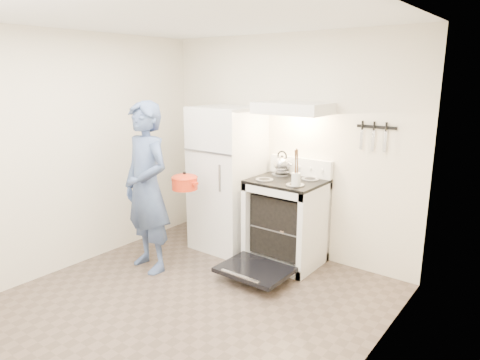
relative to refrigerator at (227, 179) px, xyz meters
The scene contains 15 objects.
floor 1.78m from the refrigerator, 68.20° to the right, with size 3.60×3.60×0.00m, color brown.
back_wall 0.79m from the refrigerator, 31.11° to the left, with size 3.20×0.02×2.50m, color beige.
refrigerator is the anchor object (origin of this frame).
stove_body 0.90m from the refrigerator, ahead, with size 0.76×0.65×0.92m, color white.
cooktop 0.81m from the refrigerator, ahead, with size 0.76×0.65×0.03m, color black.
backsplash 0.89m from the refrigerator, 20.94° to the left, with size 0.76×0.07×0.20m, color white.
oven_door 1.23m from the refrigerator, 35.13° to the right, with size 0.70×0.54×0.04m, color black.
oven_rack 0.91m from the refrigerator, ahead, with size 0.60×0.52×0.01m, color slate.
range_hood 1.19m from the refrigerator, ahead, with size 0.76×0.50×0.12m, color white.
knife_strip 1.81m from the refrigerator, 11.61° to the left, with size 0.40×0.02×0.03m, color black.
pizza_stone 0.99m from the refrigerator, ahead, with size 0.32×0.32×0.02m, color #96754F.
tea_kettle 0.70m from the refrigerator, 16.86° to the left, with size 0.23×0.19×0.27m, color #B6B6BB, non-canonical shape.
utensil_jar 1.11m from the refrigerator, 12.45° to the right, with size 0.09×0.09×0.13m, color silver.
person 1.04m from the refrigerator, 105.88° to the right, with size 0.66×0.43×1.80m, color navy.
dutch_oven 0.68m from the refrigerator, 93.59° to the right, with size 0.35×0.28×0.23m, color red, non-canonical shape.
Camera 1 is at (2.53, -2.39, 2.05)m, focal length 32.00 mm.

